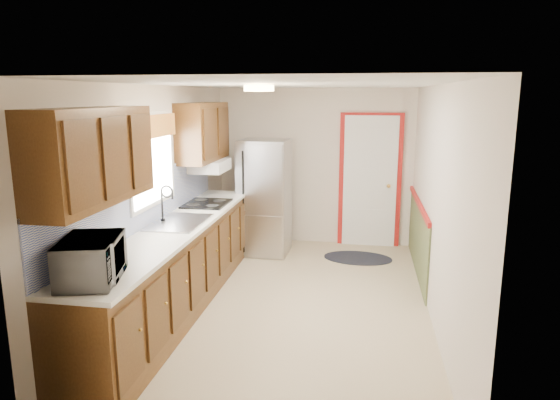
% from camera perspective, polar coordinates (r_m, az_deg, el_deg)
% --- Properties ---
extents(room_shell, '(3.20, 5.20, 2.52)m').
position_cam_1_polar(room_shell, '(5.33, 1.29, 0.07)').
color(room_shell, tan).
rests_on(room_shell, ground).
extents(kitchen_run, '(0.63, 4.00, 2.20)m').
position_cam_1_polar(kitchen_run, '(5.47, -12.14, -4.10)').
color(kitchen_run, '#3E240E').
rests_on(kitchen_run, ground).
extents(back_wall_trim, '(1.12, 2.30, 2.08)m').
position_cam_1_polar(back_wall_trim, '(7.51, 11.30, 0.88)').
color(back_wall_trim, maroon).
rests_on(back_wall_trim, ground).
extents(ceiling_fixture, '(0.30, 0.30, 0.06)m').
position_cam_1_polar(ceiling_fixture, '(5.08, -2.42, 12.65)').
color(ceiling_fixture, '#FFD88C').
rests_on(ceiling_fixture, room_shell).
extents(microwave, '(0.47, 0.65, 0.40)m').
position_cam_1_polar(microwave, '(3.94, -20.82, -5.92)').
color(microwave, white).
rests_on(microwave, kitchen_run).
extents(refrigerator, '(0.72, 0.71, 1.67)m').
position_cam_1_polar(refrigerator, '(7.28, -1.77, 0.34)').
color(refrigerator, '#B7B7BC').
rests_on(refrigerator, ground).
extents(rug, '(1.01, 0.68, 0.01)m').
position_cam_1_polar(rug, '(7.28, 8.88, -6.56)').
color(rug, black).
rests_on(rug, ground).
extents(cooktop, '(0.52, 0.62, 0.02)m').
position_cam_1_polar(cooktop, '(6.37, -8.37, -0.40)').
color(cooktop, black).
rests_on(cooktop, kitchen_run).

